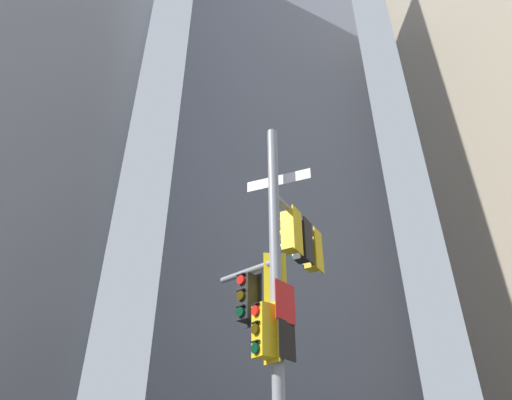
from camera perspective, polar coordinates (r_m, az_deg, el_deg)
The scene contains 2 objects.
building_mid_block at distance 36.48m, azimuth 1.79°, elevation 5.44°, with size 13.15×13.15×47.01m, color slate.
signal_pole_assembly at distance 9.73m, azimuth 3.24°, elevation -10.68°, with size 2.61×2.42×8.93m.
Camera 1 is at (-0.79, -8.61, 1.66)m, focal length 31.12 mm.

